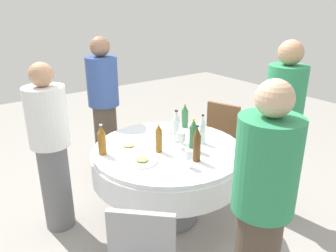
{
  "coord_description": "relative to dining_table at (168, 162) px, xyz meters",
  "views": [
    {
      "loc": [
        2.2,
        -1.59,
        1.98
      ],
      "look_at": [
        0.0,
        0.0,
        0.95
      ],
      "focal_mm": 35.51,
      "sensor_mm": 36.0,
      "label": 1
    }
  ],
  "objects": [
    {
      "name": "bottle_amber_far",
      "position": [
        -0.22,
        -0.53,
        0.27
      ],
      "size": [
        0.07,
        0.07,
        0.27
      ],
      "color": "#8C5619",
      "rests_on": "dining_table"
    },
    {
      "name": "dining_table",
      "position": [
        0.0,
        0.0,
        0.0
      ],
      "size": [
        1.38,
        1.38,
        0.74
      ],
      "color": "white",
      "rests_on": "ground_plane"
    },
    {
      "name": "person_right",
      "position": [
        0.52,
        0.89,
        0.29
      ],
      "size": [
        0.34,
        0.34,
        1.68
      ],
      "rotation": [
        0.0,
        0.0,
        -0.53
      ],
      "color": "slate",
      "rests_on": "ground_plane"
    },
    {
      "name": "bottle_green_front",
      "position": [
        -0.32,
        0.45,
        0.27
      ],
      "size": [
        0.07,
        0.07,
        0.26
      ],
      "color": "#2D6B38",
      "rests_on": "dining_table"
    },
    {
      "name": "bottle_clear_right",
      "position": [
        -0.08,
        0.15,
        0.29
      ],
      "size": [
        0.07,
        0.07,
        0.3
      ],
      "color": "silver",
      "rests_on": "dining_table"
    },
    {
      "name": "wine_glass_front",
      "position": [
        0.08,
        0.08,
        0.26
      ],
      "size": [
        0.07,
        0.07,
        0.16
      ],
      "color": "white",
      "rests_on": "dining_table"
    },
    {
      "name": "bottle_amber_rear",
      "position": [
        0.02,
        -0.11,
        0.27
      ],
      "size": [
        0.06,
        0.06,
        0.27
      ],
      "color": "#8C5619",
      "rests_on": "dining_table"
    },
    {
      "name": "bottle_brown_left",
      "position": [
        0.35,
        0.04,
        0.29
      ],
      "size": [
        0.06,
        0.06,
        0.31
      ],
      "color": "#593314",
      "rests_on": "dining_table"
    },
    {
      "name": "bottle_clear_north",
      "position": [
        0.1,
        0.32,
        0.28
      ],
      "size": [
        0.06,
        0.06,
        0.28
      ],
      "color": "silver",
      "rests_on": "dining_table"
    },
    {
      "name": "folded_napkin",
      "position": [
        -0.31,
        0.18,
        0.16
      ],
      "size": [
        0.18,
        0.18,
        0.02
      ],
      "primitive_type": "cube",
      "rotation": [
        0.0,
        0.0,
        0.35
      ],
      "color": "white",
      "rests_on": "dining_table"
    },
    {
      "name": "fork_west",
      "position": [
        -0.41,
        -0.13,
        0.15
      ],
      "size": [
        0.16,
        0.11,
        0.0
      ],
      "primitive_type": "cube",
      "rotation": [
        0.0,
        0.0,
        2.56
      ],
      "color": "silver",
      "rests_on": "dining_table"
    },
    {
      "name": "person_west",
      "position": [
        -0.5,
        -0.88,
        0.2
      ],
      "size": [
        0.34,
        0.34,
        1.53
      ],
      "rotation": [
        0.0,
        0.0,
        2.63
      ],
      "color": "slate",
      "rests_on": "ground_plane"
    },
    {
      "name": "person_front",
      "position": [
        -1.09,
        -0.09,
        0.26
      ],
      "size": [
        0.34,
        0.34,
        1.63
      ],
      "rotation": [
        0.0,
        0.0,
        1.66
      ],
      "color": "#4C3F33",
      "rests_on": "ground_plane"
    },
    {
      "name": "wine_glass_left",
      "position": [
        0.39,
        -0.08,
        0.25
      ],
      "size": [
        0.06,
        0.06,
        0.15
      ],
      "color": "white",
      "rests_on": "dining_table"
    },
    {
      "name": "person_north",
      "position": [
        1.25,
        -0.26,
        0.26
      ],
      "size": [
        0.34,
        0.34,
        1.63
      ],
      "rotation": [
        0.0,
        0.0,
        4.51
      ],
      "color": "#4C3F33",
      "rests_on": "ground_plane"
    },
    {
      "name": "plate_outer",
      "position": [
        0.11,
        -0.34,
        0.16
      ],
      "size": [
        0.26,
        0.26,
        0.04
      ],
      "color": "white",
      "rests_on": "dining_table"
    },
    {
      "name": "chair_far",
      "position": [
        -0.4,
        1.14,
        -0.07
      ],
      "size": [
        0.51,
        0.51,
        0.87
      ],
      "rotation": [
        0.0,
        0.0,
        0.33
      ],
      "color": "brown",
      "rests_on": "ground_plane"
    },
    {
      "name": "bottle_green_west",
      "position": [
        0.17,
        0.15,
        0.29
      ],
      "size": [
        0.07,
        0.07,
        0.29
      ],
      "color": "#2D6B38",
      "rests_on": "dining_table"
    },
    {
      "name": "ground_plane",
      "position": [
        0.0,
        0.0,
        -0.59
      ],
      "size": [
        10.0,
        10.0,
        0.0
      ],
      "primitive_type": "plane",
      "color": "gray"
    },
    {
      "name": "plate_near",
      "position": [
        -0.21,
        -0.28,
        0.16
      ],
      "size": [
        0.25,
        0.25,
        0.04
      ],
      "color": "white",
      "rests_on": "dining_table"
    }
  ]
}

